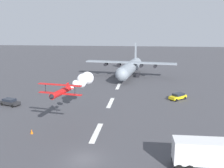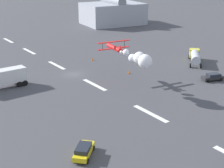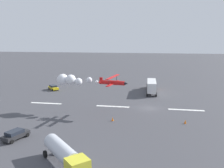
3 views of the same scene
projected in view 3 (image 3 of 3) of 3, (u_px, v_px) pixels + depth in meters
ground_plane at (149, 108)px, 56.71m from camera, size 440.00×440.00×0.00m
runway_stripe_4 at (186, 110)px, 55.28m from camera, size 8.00×0.90×0.01m
runway_stripe_5 at (113, 106)px, 58.15m from camera, size 8.00×0.90×0.01m
runway_stripe_6 at (46, 103)px, 61.02m from camera, size 8.00×0.90×0.01m
stunt_biplane_red at (75, 80)px, 54.05m from camera, size 16.40×7.24×2.58m
semi_truck_orange at (151, 85)px, 73.39m from camera, size 3.24×14.40×3.70m
fuel_tanker_truck at (65, 155)px, 30.20m from camera, size 8.29×8.42×2.90m
followme_car_yellow at (53, 87)px, 76.76m from camera, size 4.45×4.51×1.52m
airport_staff_sedan at (15, 134)px, 39.06m from camera, size 3.11×4.82×1.52m
traffic_cone_near at (185, 122)px, 46.31m from camera, size 0.44×0.44×0.75m
traffic_cone_far at (113, 119)px, 47.88m from camera, size 0.44×0.44×0.75m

